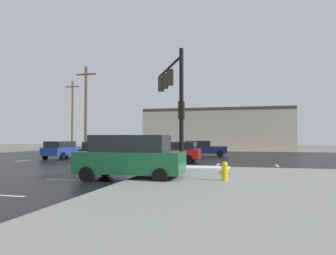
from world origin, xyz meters
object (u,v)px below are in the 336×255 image
(sedan_red, at_px, (173,152))
(sedan_blue, at_px, (63,149))
(traffic_signal_mast, at_px, (173,92))
(sedan_navy, at_px, (203,148))
(suv_green, at_px, (130,156))
(utility_pole_distant, at_px, (72,114))
(fire_hydrant, at_px, (225,171))
(utility_pole_far, at_px, (86,109))
(sedan_black, at_px, (102,151))

(sedan_red, height_order, sedan_blue, same)
(traffic_signal_mast, height_order, sedan_navy, traffic_signal_mast)
(suv_green, height_order, utility_pole_distant, utility_pole_distant)
(fire_hydrant, xyz_separation_m, sedan_red, (-4.64, 10.48, 0.32))
(sedan_navy, distance_m, utility_pole_distant, 23.21)
(fire_hydrant, height_order, suv_green, suv_green)
(utility_pole_far, bearing_deg, traffic_signal_mast, -45.45)
(utility_pole_distant, bearing_deg, sedan_blue, -61.91)
(traffic_signal_mast, xyz_separation_m, sedan_blue, (-12.22, 8.43, -3.70))
(suv_green, bearing_deg, sedan_blue, -49.41)
(sedan_black, bearing_deg, suv_green, -146.44)
(fire_hydrant, height_order, sedan_navy, sedan_navy)
(utility_pole_far, bearing_deg, sedan_blue, -92.95)
(sedan_red, xyz_separation_m, suv_green, (0.42, -10.44, 0.24))
(utility_pole_far, bearing_deg, utility_pole_distant, 125.47)
(sedan_navy, bearing_deg, utility_pole_far, -169.43)
(fire_hydrant, height_order, utility_pole_far, utility_pole_far)
(utility_pole_distant, bearing_deg, utility_pole_far, -54.53)
(sedan_black, bearing_deg, sedan_blue, 66.90)
(traffic_signal_mast, distance_m, sedan_black, 10.15)
(fire_hydrant, height_order, sedan_black, sedan_black)
(fire_hydrant, relative_size, utility_pole_far, 0.09)
(suv_green, height_order, utility_pole_far, utility_pole_far)
(traffic_signal_mast, bearing_deg, sedan_black, 23.26)
(sedan_blue, bearing_deg, utility_pole_far, 0.69)
(utility_pole_distant, bearing_deg, sedan_red, -43.28)
(traffic_signal_mast, bearing_deg, utility_pole_far, 17.82)
(sedan_black, relative_size, utility_pole_distant, 0.45)
(sedan_blue, bearing_deg, sedan_navy, -57.99)
(fire_hydrant, height_order, sedan_red, sedan_red)
(traffic_signal_mast, xyz_separation_m, sedan_black, (-7.24, 6.08, -3.70))
(fire_hydrant, bearing_deg, sedan_navy, 100.22)
(traffic_signal_mast, height_order, sedan_black, traffic_signal_mast)
(sedan_navy, xyz_separation_m, utility_pole_far, (-11.78, -2.68, 4.00))
(traffic_signal_mast, bearing_deg, fire_hydrant, -169.20)
(sedan_navy, relative_size, sedan_black, 1.00)
(traffic_signal_mast, xyz_separation_m, utility_pole_distant, (-20.85, 24.60, 0.78))
(sedan_red, relative_size, sedan_blue, 0.98)
(fire_hydrant, xyz_separation_m, sedan_navy, (-3.43, 19.04, 0.32))
(fire_hydrant, xyz_separation_m, suv_green, (-4.21, 0.04, 0.55))
(sedan_black, distance_m, suv_green, 11.93)
(fire_hydrant, bearing_deg, traffic_signal_mast, 127.53)
(sedan_navy, xyz_separation_m, suv_green, (-0.78, -19.00, 0.24))
(traffic_signal_mast, relative_size, sedan_navy, 1.39)
(traffic_signal_mast, relative_size, utility_pole_distant, 0.63)
(sedan_blue, bearing_deg, utility_pole_distant, 31.73)
(traffic_signal_mast, bearing_deg, sedan_navy, -25.77)
(sedan_blue, bearing_deg, traffic_signal_mast, -120.97)
(traffic_signal_mast, distance_m, utility_pole_distant, 32.25)
(sedan_black, bearing_deg, utility_pole_distant, 38.47)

